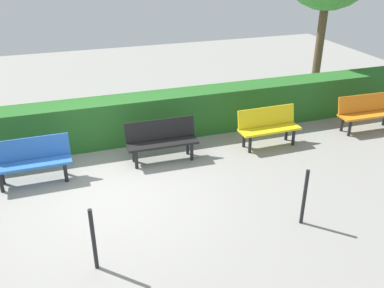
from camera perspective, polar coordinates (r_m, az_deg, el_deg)
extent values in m
plane|color=gray|center=(7.88, -10.86, -6.62)|extent=(22.96, 22.96, 0.00)
cube|color=orange|center=(10.94, 23.11, 3.73)|extent=(1.54, 0.46, 0.05)
cube|color=orange|center=(10.99, 22.73, 5.23)|extent=(1.53, 0.17, 0.42)
cylinder|color=black|center=(11.51, 24.86, 3.27)|extent=(0.07, 0.07, 0.39)
cylinder|color=black|center=(10.54, 20.80, 2.02)|extent=(0.07, 0.07, 0.39)
cylinder|color=black|center=(10.76, 19.88, 2.66)|extent=(0.07, 0.07, 0.39)
cube|color=yellow|center=(9.43, 10.59, 2.00)|extent=(1.40, 0.44, 0.05)
cube|color=yellow|center=(9.49, 10.15, 3.74)|extent=(1.39, 0.15, 0.42)
cylinder|color=black|center=(9.67, 13.73, 0.88)|extent=(0.07, 0.07, 0.39)
cylinder|color=black|center=(9.90, 12.82, 1.59)|extent=(0.07, 0.07, 0.39)
cylinder|color=black|center=(9.16, 7.95, -0.07)|extent=(0.07, 0.07, 0.39)
cylinder|color=black|center=(9.40, 7.14, 0.70)|extent=(0.07, 0.07, 0.39)
cube|color=black|center=(8.65, -4.07, 0.11)|extent=(1.49, 0.44, 0.05)
cube|color=black|center=(8.72, -4.41, 2.02)|extent=(1.48, 0.15, 0.42)
cylinder|color=black|center=(8.76, -0.03, -1.08)|extent=(0.07, 0.07, 0.39)
cylinder|color=black|center=(9.01, -0.60, -0.25)|extent=(0.07, 0.07, 0.39)
cylinder|color=black|center=(8.52, -7.64, -2.17)|extent=(0.07, 0.07, 0.39)
cylinder|color=black|center=(8.78, -8.00, -1.28)|extent=(0.07, 0.07, 0.39)
cube|color=blue|center=(8.41, -21.08, -2.54)|extent=(1.46, 0.44, 0.05)
cube|color=blue|center=(8.48, -21.33, -0.56)|extent=(1.45, 0.12, 0.42)
cylinder|color=black|center=(8.36, -16.93, -3.77)|extent=(0.07, 0.07, 0.39)
cylinder|color=black|center=(8.62, -17.05, -2.82)|extent=(0.07, 0.07, 0.39)
cylinder|color=black|center=(8.44, -24.72, -4.86)|extent=(0.07, 0.07, 0.39)
cylinder|color=black|center=(8.70, -24.60, -3.88)|extent=(0.07, 0.07, 0.39)
cube|color=#266023|center=(9.70, -6.16, 3.68)|extent=(18.96, 0.71, 1.03)
cylinder|color=brown|center=(13.05, 17.09, 13.01)|extent=(0.24, 0.24, 2.95)
cylinder|color=black|center=(6.96, 15.14, -7.05)|extent=(0.06, 0.06, 1.00)
cylinder|color=black|center=(6.03, -13.34, -12.63)|extent=(0.06, 0.06, 1.00)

